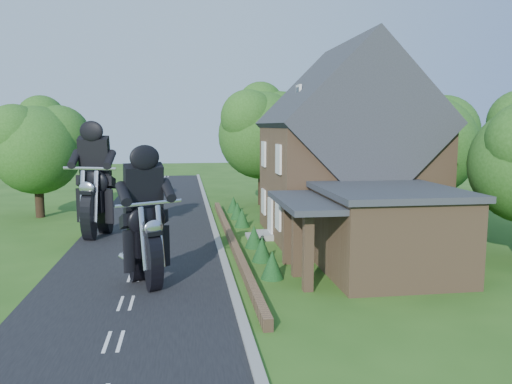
{
  "coord_description": "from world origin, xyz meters",
  "views": [
    {
      "loc": [
        1.98,
        -19.4,
        5.88
      ],
      "look_at": [
        5.31,
        3.43,
        2.8
      ],
      "focal_mm": 35.0,
      "sensor_mm": 36.0,
      "label": 1
    }
  ],
  "objects": [
    {
      "name": "ground",
      "position": [
        0.0,
        0.0,
        0.0
      ],
      "size": [
        120.0,
        120.0,
        0.0
      ],
      "primitive_type": "plane",
      "color": "#295317",
      "rests_on": "ground"
    },
    {
      "name": "road",
      "position": [
        0.0,
        0.0,
        0.01
      ],
      "size": [
        7.0,
        80.0,
        0.02
      ],
      "primitive_type": "cube",
      "color": "black",
      "rests_on": "ground"
    },
    {
      "name": "kerb",
      "position": [
        3.65,
        0.0,
        0.06
      ],
      "size": [
        0.3,
        80.0,
        0.12
      ],
      "primitive_type": "cube",
      "color": "gray",
      "rests_on": "ground"
    },
    {
      "name": "garden_wall",
      "position": [
        4.3,
        5.0,
        0.2
      ],
      "size": [
        0.3,
        22.0,
        0.4
      ],
      "primitive_type": "cube",
      "color": "brown",
      "rests_on": "ground"
    },
    {
      "name": "house",
      "position": [
        10.49,
        6.0,
        4.34
      ],
      "size": [
        9.54,
        8.64,
        10.24
      ],
      "color": "brown",
      "rests_on": "ground"
    },
    {
      "name": "annex",
      "position": [
        9.87,
        -0.8,
        1.77
      ],
      "size": [
        7.05,
        5.94,
        3.44
      ],
      "color": "brown",
      "rests_on": "ground"
    },
    {
      "name": "tree_house_right",
      "position": [
        16.65,
        8.62,
        5.19
      ],
      "size": [
        6.51,
        6.0,
        8.4
      ],
      "color": "black",
      "rests_on": "ground"
    },
    {
      "name": "tree_behind_house",
      "position": [
        14.18,
        16.14,
        6.23
      ],
      "size": [
        7.81,
        7.2,
        10.08
      ],
      "color": "black",
      "rests_on": "ground"
    },
    {
      "name": "tree_behind_left",
      "position": [
        8.16,
        17.13,
        5.73
      ],
      "size": [
        6.94,
        6.4,
        9.16
      ],
      "color": "black",
      "rests_on": "ground"
    },
    {
      "name": "tree_far_road",
      "position": [
        -6.86,
        14.11,
        4.84
      ],
      "size": [
        6.08,
        5.6,
        7.84
      ],
      "color": "black",
      "rests_on": "ground"
    },
    {
      "name": "shrub_a",
      "position": [
        5.3,
        -1.0,
        0.55
      ],
      "size": [
        0.9,
        0.9,
        1.1
      ],
      "primitive_type": "cone",
      "color": "#123916",
      "rests_on": "ground"
    },
    {
      "name": "shrub_b",
      "position": [
        5.3,
        1.5,
        0.55
      ],
      "size": [
        0.9,
        0.9,
        1.1
      ],
      "primitive_type": "cone",
      "color": "#123916",
      "rests_on": "ground"
    },
    {
      "name": "shrub_c",
      "position": [
        5.3,
        4.0,
        0.55
      ],
      "size": [
        0.9,
        0.9,
        1.1
      ],
      "primitive_type": "cone",
      "color": "#123916",
      "rests_on": "ground"
    },
    {
      "name": "shrub_d",
      "position": [
        5.3,
        9.0,
        0.55
      ],
      "size": [
        0.9,
        0.9,
        1.1
      ],
      "primitive_type": "cone",
      "color": "#123916",
      "rests_on": "ground"
    },
    {
      "name": "shrub_e",
      "position": [
        5.3,
        11.5,
        0.55
      ],
      "size": [
        0.9,
        0.9,
        1.1
      ],
      "primitive_type": "cone",
      "color": "#123916",
      "rests_on": "ground"
    },
    {
      "name": "shrub_f",
      "position": [
        5.3,
        14.0,
        0.55
      ],
      "size": [
        0.9,
        0.9,
        1.1
      ],
      "primitive_type": "cone",
      "color": "#123916",
      "rests_on": "ground"
    },
    {
      "name": "motorcycle_lead",
      "position": [
        0.55,
        -1.27,
        0.78
      ],
      "size": [
        1.14,
        1.68,
        1.56
      ],
      "primitive_type": null,
      "rotation": [
        0.0,
        0.0,
        3.62
      ],
      "color": "black",
      "rests_on": "ground"
    },
    {
      "name": "motorcycle_follow",
      "position": [
        -2.59,
        7.44,
        0.92
      ],
      "size": [
        1.12,
        2.02,
        1.83
      ],
      "primitive_type": null,
      "rotation": [
        0.0,
        0.0,
        2.8
      ],
      "color": "black",
      "rests_on": "ground"
    }
  ]
}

